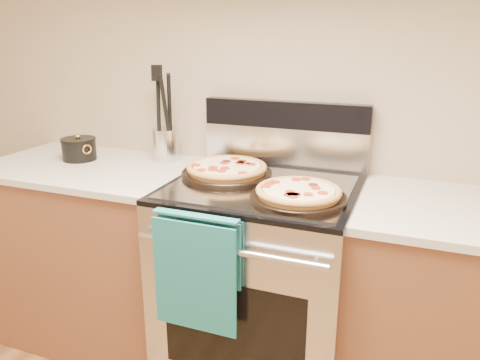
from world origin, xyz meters
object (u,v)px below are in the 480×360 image
(range_body, at_px, (261,287))
(saucepan, at_px, (79,150))
(utensil_crock, at_px, (166,145))
(pepperoni_pizza_front, at_px, (298,194))
(pepperoni_pizza_back, at_px, (227,170))

(range_body, height_order, saucepan, saucepan)
(range_body, relative_size, utensil_crock, 5.69)
(range_body, distance_m, saucepan, 1.11)
(pepperoni_pizza_front, distance_m, utensil_crock, 0.84)
(pepperoni_pizza_front, relative_size, utensil_crock, 2.21)
(utensil_crock, xyz_separation_m, saucepan, (-0.41, -0.14, -0.03))
(range_body, height_order, utensil_crock, utensil_crock)
(range_body, relative_size, pepperoni_pizza_back, 2.36)
(range_body, xyz_separation_m, pepperoni_pizza_back, (-0.18, 0.05, 0.50))
(range_body, distance_m, pepperoni_pizza_front, 0.55)
(pepperoni_pizza_front, bearing_deg, pepperoni_pizza_back, 153.10)
(pepperoni_pizza_front, distance_m, saucepan, 1.18)
(pepperoni_pizza_front, height_order, utensil_crock, utensil_crock)
(range_body, relative_size, pepperoni_pizza_front, 2.57)
(pepperoni_pizza_back, distance_m, pepperoni_pizza_front, 0.40)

